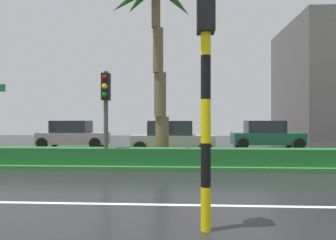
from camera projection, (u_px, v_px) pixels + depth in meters
ground_plane at (54, 160)px, 13.55m from camera, size 90.00×42.00×0.10m
median_strip at (44, 161)px, 12.56m from camera, size 85.50×4.00×0.15m
median_hedge at (26, 155)px, 11.16m from camera, size 76.50×0.70×0.60m
palm_tree_centre_left at (156, 10)px, 11.86m from camera, size 3.99×3.98×7.51m
traffic_signal_median_right at (106, 101)px, 10.76m from camera, size 0.28×0.43×3.35m
traffic_signal_foreground at (206, 50)px, 4.82m from camera, size 0.28×0.43×4.18m
car_in_traffic_second at (73, 135)px, 19.35m from camera, size 4.30×2.02×1.72m
car_in_traffic_third at (172, 138)px, 16.07m from camera, size 4.30×2.02×1.72m
car_in_traffic_fourth at (266, 135)px, 18.97m from camera, size 4.30×2.02×1.72m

